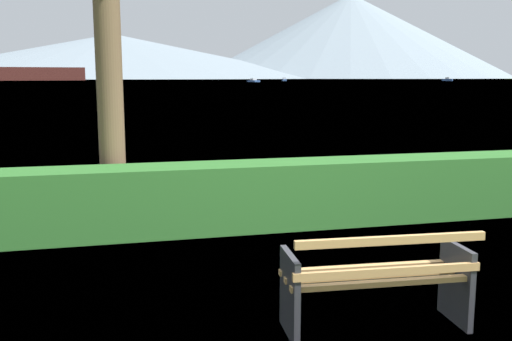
{
  "coord_description": "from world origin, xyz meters",
  "views": [
    {
      "loc": [
        -2.04,
        -4.18,
        2.07
      ],
      "look_at": [
        0.0,
        4.09,
        0.67
      ],
      "focal_mm": 40.48,
      "sensor_mm": 36.0,
      "label": 1
    }
  ],
  "objects_px": {
    "sailboat_mid": "(447,80)",
    "tender_far": "(254,81)",
    "park_bench": "(377,281)",
    "fishing_boat_near": "(284,80)"
  },
  "relations": [
    {
      "from": "fishing_boat_near",
      "to": "tender_far",
      "type": "bearing_deg",
      "value": -119.75
    },
    {
      "from": "sailboat_mid",
      "to": "tender_far",
      "type": "relative_size",
      "value": 0.65
    },
    {
      "from": "sailboat_mid",
      "to": "tender_far",
      "type": "bearing_deg",
      "value": -164.57
    },
    {
      "from": "sailboat_mid",
      "to": "tender_far",
      "type": "height_order",
      "value": "sailboat_mid"
    },
    {
      "from": "sailboat_mid",
      "to": "fishing_boat_near",
      "type": "bearing_deg",
      "value": 167.02
    },
    {
      "from": "park_bench",
      "to": "tender_far",
      "type": "relative_size",
      "value": 0.25
    },
    {
      "from": "park_bench",
      "to": "fishing_boat_near",
      "type": "distance_m",
      "value": 248.04
    },
    {
      "from": "park_bench",
      "to": "sailboat_mid",
      "type": "bearing_deg",
      "value": 57.87
    },
    {
      "from": "fishing_boat_near",
      "to": "tender_far",
      "type": "xyz_separation_m",
      "value": [
        -23.75,
        -41.56,
        -0.08
      ]
    },
    {
      "from": "fishing_boat_near",
      "to": "tender_far",
      "type": "relative_size",
      "value": 0.76
    }
  ]
}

